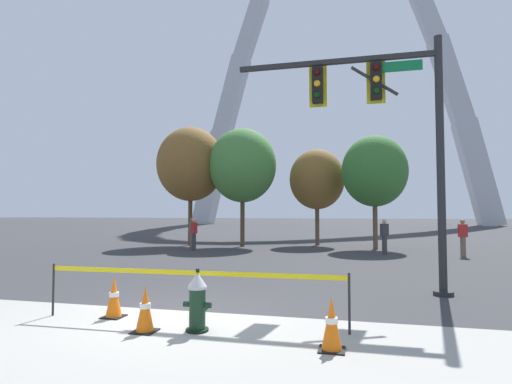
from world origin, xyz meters
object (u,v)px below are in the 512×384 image
(fire_hydrant, at_px, (198,302))
(pedestrian_standing_center, at_px, (192,232))
(traffic_cone_mid_sidewalk, at_px, (332,324))
(pedestrian_near_trees, at_px, (194,234))
(pedestrian_walking_left, at_px, (384,236))
(monument_arch, at_px, (334,78))
(pedestrian_walking_right, at_px, (463,238))
(traffic_cone_by_hydrant, at_px, (114,298))
(traffic_cone_curb_edge, at_px, (145,309))
(traffic_signal_gantry, at_px, (388,120))

(fire_hydrant, relative_size, pedestrian_standing_center, 0.62)
(traffic_cone_mid_sidewalk, height_order, pedestrian_near_trees, pedestrian_near_trees)
(pedestrian_walking_left, bearing_deg, monument_arch, 95.70)
(pedestrian_walking_right, bearing_deg, traffic_cone_mid_sidewalk, -109.36)
(traffic_cone_by_hydrant, height_order, pedestrian_standing_center, pedestrian_standing_center)
(pedestrian_walking_right, bearing_deg, traffic_cone_curb_edge, -120.01)
(pedestrian_walking_left, height_order, pedestrian_walking_right, same)
(pedestrian_walking_left, xyz_separation_m, pedestrian_walking_right, (3.17, -0.11, 0.00))
(traffic_cone_curb_edge, height_order, pedestrian_near_trees, pedestrian_near_trees)
(traffic_cone_by_hydrant, bearing_deg, pedestrian_standing_center, 107.27)
(traffic_signal_gantry, bearing_deg, pedestrian_standing_center, 131.75)
(traffic_cone_by_hydrant, bearing_deg, traffic_cone_mid_sidewalk, -12.59)
(monument_arch, height_order, pedestrian_near_trees, monument_arch)
(pedestrian_walking_right, bearing_deg, pedestrian_near_trees, 179.68)
(pedestrian_walking_left, distance_m, pedestrian_near_trees, 9.02)
(traffic_cone_by_hydrant, distance_m, pedestrian_walking_right, 15.11)
(fire_hydrant, xyz_separation_m, traffic_cone_by_hydrant, (-1.78, 0.44, -0.11))
(pedestrian_walking_right, bearing_deg, monument_arch, 99.77)
(traffic_cone_mid_sidewalk, relative_size, pedestrian_walking_right, 0.46)
(monument_arch, bearing_deg, traffic_cone_by_hydrant, -91.09)
(traffic_cone_mid_sidewalk, xyz_separation_m, monument_arch, (-2.84, 56.95, 21.92))
(monument_arch, distance_m, pedestrian_walking_left, 48.73)
(traffic_cone_curb_edge, relative_size, monument_arch, 0.01)
(traffic_signal_gantry, distance_m, pedestrian_near_trees, 12.85)
(traffic_signal_gantry, bearing_deg, monument_arch, 94.28)
(pedestrian_standing_center, bearing_deg, monument_arch, 82.67)
(monument_arch, xyz_separation_m, pedestrian_near_trees, (-4.68, -43.58, -21.46))
(fire_hydrant, bearing_deg, pedestrian_walking_right, 62.17)
(fire_hydrant, bearing_deg, monument_arch, 90.72)
(fire_hydrant, height_order, traffic_signal_gantry, traffic_signal_gantry)
(traffic_signal_gantry, height_order, pedestrian_walking_left, traffic_signal_gantry)
(pedestrian_walking_left, relative_size, pedestrian_near_trees, 1.00)
(monument_arch, height_order, pedestrian_standing_center, monument_arch)
(pedestrian_near_trees, bearing_deg, pedestrian_standing_center, 116.15)
(traffic_signal_gantry, distance_m, pedestrian_walking_right, 10.13)
(pedestrian_standing_center, distance_m, pedestrian_near_trees, 1.67)
(fire_hydrant, bearing_deg, traffic_cone_by_hydrant, 166.02)
(traffic_cone_curb_edge, bearing_deg, traffic_cone_by_hydrant, 145.36)
(traffic_cone_curb_edge, relative_size, pedestrian_walking_left, 0.46)
(pedestrian_walking_right, bearing_deg, pedestrian_standing_center, 173.08)
(traffic_signal_gantry, height_order, pedestrian_standing_center, traffic_signal_gantry)
(traffic_cone_curb_edge, xyz_separation_m, pedestrian_walking_right, (7.58, 13.12, 0.46))
(monument_arch, bearing_deg, pedestrian_walking_right, -80.23)
(traffic_cone_curb_edge, relative_size, traffic_signal_gantry, 0.12)
(fire_hydrant, height_order, monument_arch, monument_arch)
(traffic_cone_mid_sidewalk, relative_size, monument_arch, 0.01)
(fire_hydrant, xyz_separation_m, pedestrian_standing_center, (-6.13, 14.45, 0.35))
(fire_hydrant, bearing_deg, pedestrian_standing_center, 112.99)
(traffic_cone_mid_sidewalk, xyz_separation_m, traffic_signal_gantry, (1.09, 4.41, 3.71))
(traffic_signal_gantry, distance_m, pedestrian_standing_center, 14.40)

